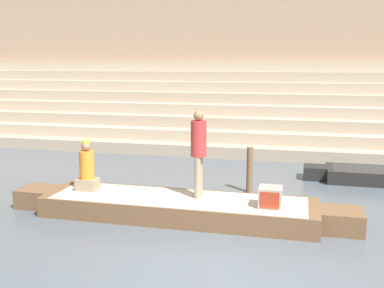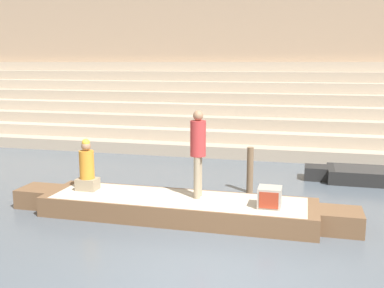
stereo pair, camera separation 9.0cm
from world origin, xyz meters
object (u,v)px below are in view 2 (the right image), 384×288
Objects in this scene: rowboat_main at (177,207)px; person_standing at (198,147)px; mooring_post at (250,170)px; person_rowing at (87,169)px; tv_set at (270,197)px.

rowboat_main is 1.29m from person_standing.
person_rowing is at bearing -147.98° from mooring_post.
person_rowing reaches higher than tv_set.
tv_set is 2.37m from mooring_post.
mooring_post is at bearing 110.15° from tv_set.
person_standing is (0.39, 0.16, 1.22)m from rowboat_main.
mooring_post is (3.25, 2.03, -0.31)m from person_rowing.
rowboat_main is at bearing 0.71° from person_rowing.
tv_set is at bearing -74.06° from mooring_post.
person_rowing reaches higher than mooring_post.
person_standing is 4.06× the size of tv_set.
person_standing is 1.59× the size of person_rowing.
tv_set is (3.90, -0.24, -0.26)m from person_rowing.
person_standing is 1.59× the size of mooring_post.
rowboat_main is 2.47m from mooring_post.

